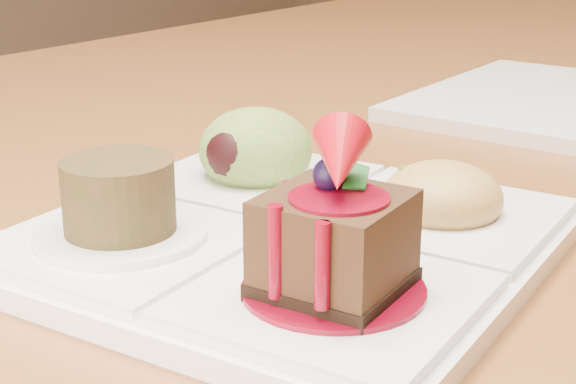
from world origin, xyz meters
The scene contains 2 objects.
dining_table centered at (0.00, 0.00, 0.68)m, with size 1.00×1.80×0.75m.
sampler_plate centered at (0.12, -0.53, 0.77)m, with size 0.27×0.27×0.10m.
Camera 1 is at (0.37, -0.87, 0.93)m, focal length 55.00 mm.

